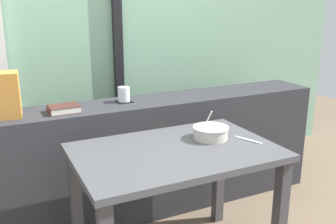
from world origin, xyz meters
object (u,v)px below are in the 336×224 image
object	(u,v)px
fork_utensil	(248,140)
coaster_square	(124,101)
breakfast_table	(175,169)
juice_glass	(124,95)
closed_book	(64,109)
soup_bowl	(211,133)

from	to	relation	value
fork_utensil	coaster_square	bearing A→B (deg)	101.66
breakfast_table	coaster_square	size ratio (longest dim) A/B	10.50
juice_glass	fork_utensil	world-z (taller)	juice_glass
closed_book	fork_utensil	bearing A→B (deg)	-36.99
coaster_square	juice_glass	xyz separation A→B (m)	(0.00, 0.00, 0.05)
breakfast_table	closed_book	xyz separation A→B (m)	(-0.45, 0.60, 0.24)
breakfast_table	fork_utensil	bearing A→B (deg)	-8.16
soup_bowl	fork_utensil	xyz separation A→B (m)	(0.17, -0.12, -0.03)
juice_glass	soup_bowl	distance (m)	0.69
coaster_square	fork_utensil	size ratio (longest dim) A/B	0.59
juice_glass	closed_book	distance (m)	0.42
soup_bowl	breakfast_table	bearing A→B (deg)	-166.65
coaster_square	juice_glass	world-z (taller)	juice_glass
closed_book	soup_bowl	bearing A→B (deg)	-37.45
breakfast_table	fork_utensil	xyz separation A→B (m)	(0.42, -0.06, 0.12)
breakfast_table	juice_glass	bearing A→B (deg)	93.64
coaster_square	closed_book	size ratio (longest dim) A/B	0.54
breakfast_table	coaster_square	bearing A→B (deg)	93.64
breakfast_table	soup_bowl	bearing A→B (deg)	13.35
fork_utensil	breakfast_table	bearing A→B (deg)	151.12
breakfast_table	soup_bowl	size ratio (longest dim) A/B	5.22
coaster_square	soup_bowl	world-z (taller)	soup_bowl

